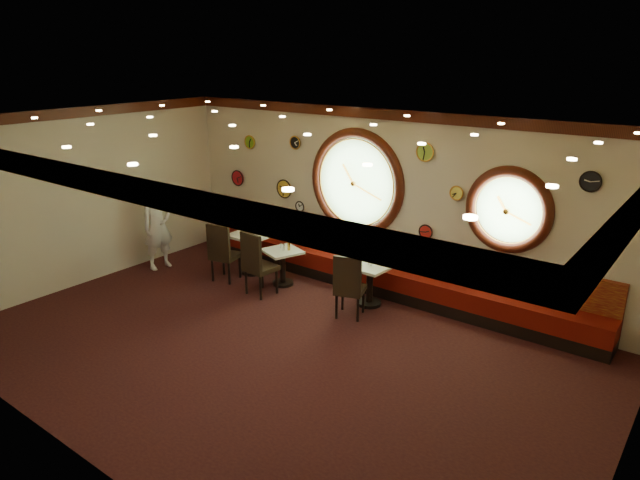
{
  "coord_description": "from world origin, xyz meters",
  "views": [
    {
      "loc": [
        4.97,
        -5.49,
        4.12
      ],
      "look_at": [
        0.22,
        0.8,
        1.5
      ],
      "focal_mm": 32.0,
      "sensor_mm": 36.0,
      "label": 1
    }
  ],
  "objects_px": {
    "table_c": "(370,279)",
    "chair_c": "(349,282)",
    "waiter": "(158,226)",
    "condiment_a_pepper": "(253,232)",
    "condiment_c_pepper": "(371,263)",
    "condiment_b_salt": "(281,246)",
    "table_a": "(252,248)",
    "condiment_c_salt": "(369,261)",
    "chair_a": "(222,249)",
    "condiment_a_salt": "(250,229)",
    "condiment_b_pepper": "(284,247)",
    "condiment_c_bottle": "(379,261)",
    "table_b": "(283,263)",
    "chair_b": "(256,260)",
    "condiment_b_bottle": "(289,246)",
    "condiment_a_bottle": "(258,229)"
  },
  "relations": [
    {
      "from": "condiment_b_pepper",
      "to": "condiment_c_bottle",
      "type": "relative_size",
      "value": 0.81
    },
    {
      "from": "chair_b",
      "to": "condiment_b_bottle",
      "type": "distance_m",
      "value": 0.75
    },
    {
      "from": "chair_b",
      "to": "condiment_b_salt",
      "type": "xyz_separation_m",
      "value": [
        -0.07,
        0.74,
        0.05
      ]
    },
    {
      "from": "table_a",
      "to": "table_b",
      "type": "bearing_deg",
      "value": -6.15
    },
    {
      "from": "table_b",
      "to": "condiment_b_bottle",
      "type": "bearing_deg",
      "value": 38.29
    },
    {
      "from": "table_a",
      "to": "condiment_a_salt",
      "type": "xyz_separation_m",
      "value": [
        -0.09,
        0.07,
        0.35
      ]
    },
    {
      "from": "chair_c",
      "to": "condiment_b_salt",
      "type": "bearing_deg",
      "value": 145.85
    },
    {
      "from": "table_a",
      "to": "condiment_a_bottle",
      "type": "bearing_deg",
      "value": 58.36
    },
    {
      "from": "condiment_b_pepper",
      "to": "chair_a",
      "type": "bearing_deg",
      "value": -150.61
    },
    {
      "from": "condiment_a_salt",
      "to": "condiment_b_salt",
      "type": "relative_size",
      "value": 1.28
    },
    {
      "from": "condiment_a_pepper",
      "to": "condiment_c_pepper",
      "type": "xyz_separation_m",
      "value": [
        2.58,
        0.1,
        -0.07
      ]
    },
    {
      "from": "table_c",
      "to": "condiment_b_salt",
      "type": "relative_size",
      "value": 8.46
    },
    {
      "from": "condiment_c_salt",
      "to": "condiment_a_pepper",
      "type": "bearing_deg",
      "value": -176.26
    },
    {
      "from": "condiment_a_salt",
      "to": "waiter",
      "type": "bearing_deg",
      "value": -148.59
    },
    {
      "from": "table_a",
      "to": "waiter",
      "type": "height_order",
      "value": "waiter"
    },
    {
      "from": "condiment_c_salt",
      "to": "condiment_a_pepper",
      "type": "height_order",
      "value": "condiment_a_pepper"
    },
    {
      "from": "condiment_b_salt",
      "to": "chair_a",
      "type": "bearing_deg",
      "value": -144.15
    },
    {
      "from": "chair_b",
      "to": "condiment_c_salt",
      "type": "distance_m",
      "value": 1.96
    },
    {
      "from": "chair_c",
      "to": "condiment_a_salt",
      "type": "xyz_separation_m",
      "value": [
        -2.7,
        0.59,
        0.23
      ]
    },
    {
      "from": "condiment_a_pepper",
      "to": "condiment_b_pepper",
      "type": "bearing_deg",
      "value": -3.39
    },
    {
      "from": "chair_c",
      "to": "condiment_c_pepper",
      "type": "relative_size",
      "value": 6.66
    },
    {
      "from": "table_a",
      "to": "condiment_c_bottle",
      "type": "relative_size",
      "value": 5.6
    },
    {
      "from": "table_a",
      "to": "chair_a",
      "type": "bearing_deg",
      "value": -101.17
    },
    {
      "from": "waiter",
      "to": "condiment_c_bottle",
      "type": "bearing_deg",
      "value": -68.82
    },
    {
      "from": "table_c",
      "to": "condiment_b_bottle",
      "type": "xyz_separation_m",
      "value": [
        -1.65,
        -0.14,
        0.3
      ]
    },
    {
      "from": "condiment_c_pepper",
      "to": "condiment_b_bottle",
      "type": "distance_m",
      "value": 1.71
    },
    {
      "from": "chair_a",
      "to": "condiment_a_bottle",
      "type": "xyz_separation_m",
      "value": [
        0.2,
        0.76,
        0.23
      ]
    },
    {
      "from": "chair_c",
      "to": "condiment_a_pepper",
      "type": "relative_size",
      "value": 6.54
    },
    {
      "from": "table_a",
      "to": "condiment_b_bottle",
      "type": "distance_m",
      "value": 0.99
    },
    {
      "from": "condiment_c_pepper",
      "to": "waiter",
      "type": "xyz_separation_m",
      "value": [
        -4.33,
        -0.96,
        0.08
      ]
    },
    {
      "from": "table_b",
      "to": "condiment_c_pepper",
      "type": "relative_size",
      "value": 7.82
    },
    {
      "from": "chair_a",
      "to": "waiter",
      "type": "distance_m",
      "value": 1.57
    },
    {
      "from": "condiment_a_salt",
      "to": "condiment_a_bottle",
      "type": "bearing_deg",
      "value": 13.3
    },
    {
      "from": "table_a",
      "to": "condiment_a_pepper",
      "type": "height_order",
      "value": "condiment_a_pepper"
    },
    {
      "from": "table_a",
      "to": "condiment_b_pepper",
      "type": "xyz_separation_m",
      "value": [
        0.88,
        -0.08,
        0.23
      ]
    },
    {
      "from": "table_c",
      "to": "condiment_c_pepper",
      "type": "relative_size",
      "value": 7.23
    },
    {
      "from": "table_c",
      "to": "chair_a",
      "type": "height_order",
      "value": "chair_a"
    },
    {
      "from": "condiment_b_salt",
      "to": "table_a",
      "type": "bearing_deg",
      "value": 179.23
    },
    {
      "from": "condiment_c_bottle",
      "to": "waiter",
      "type": "height_order",
      "value": "waiter"
    },
    {
      "from": "table_b",
      "to": "chair_b",
      "type": "relative_size",
      "value": 1.09
    },
    {
      "from": "table_c",
      "to": "chair_c",
      "type": "distance_m",
      "value": 0.66
    },
    {
      "from": "table_c",
      "to": "condiment_a_salt",
      "type": "xyz_separation_m",
      "value": [
        -2.7,
        -0.05,
        0.39
      ]
    },
    {
      "from": "condiment_c_salt",
      "to": "condiment_c_pepper",
      "type": "xyz_separation_m",
      "value": [
        0.09,
        -0.06,
        -0.01
      ]
    },
    {
      "from": "chair_c",
      "to": "waiter",
      "type": "height_order",
      "value": "waiter"
    },
    {
      "from": "chair_a",
      "to": "condiment_c_salt",
      "type": "distance_m",
      "value": 2.82
    },
    {
      "from": "condiment_b_bottle",
      "to": "chair_b",
      "type": "bearing_deg",
      "value": -100.27
    },
    {
      "from": "condiment_a_salt",
      "to": "table_a",
      "type": "bearing_deg",
      "value": -41.19
    },
    {
      "from": "table_c",
      "to": "condiment_b_bottle",
      "type": "distance_m",
      "value": 1.69
    },
    {
      "from": "condiment_a_salt",
      "to": "condiment_c_pepper",
      "type": "relative_size",
      "value": 1.09
    },
    {
      "from": "chair_c",
      "to": "condiment_a_pepper",
      "type": "height_order",
      "value": "chair_c"
    }
  ]
}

